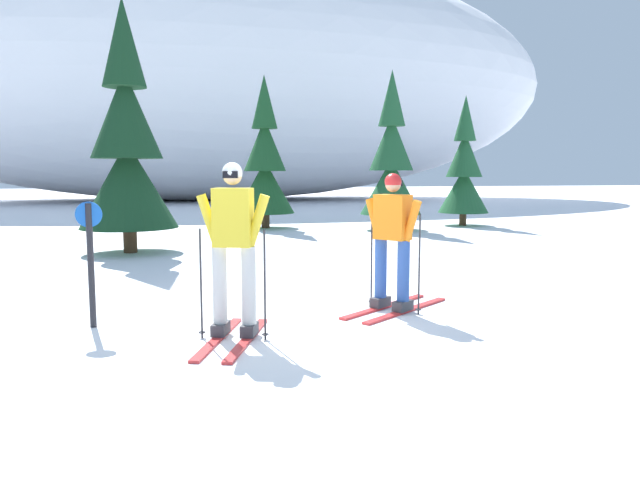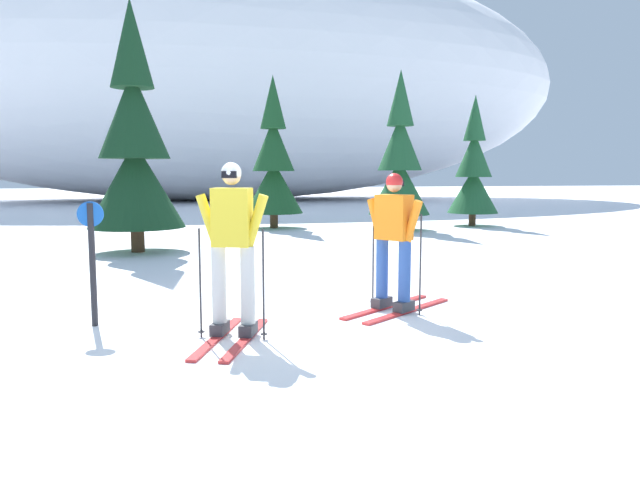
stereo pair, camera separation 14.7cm
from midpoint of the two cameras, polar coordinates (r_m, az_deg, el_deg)
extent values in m
plane|color=white|center=(6.76, -3.29, -8.10)|extent=(120.00, 120.00, 0.00)
cube|color=red|center=(6.18, -6.43, -9.38)|extent=(0.60, 1.51, 0.03)
cube|color=red|center=(6.26, -9.18, -9.22)|extent=(0.60, 1.51, 0.03)
cube|color=#38383D|center=(6.26, -6.22, -8.47)|extent=(0.22, 0.31, 0.12)
cube|color=#38383D|center=(6.34, -8.92, -8.32)|extent=(0.22, 0.31, 0.12)
cylinder|color=silver|center=(6.15, -6.27, -4.32)|extent=(0.15, 0.15, 0.80)
cylinder|color=silver|center=(6.23, -9.00, -4.22)|extent=(0.15, 0.15, 0.80)
cube|color=yellow|center=(6.10, -7.74, 2.18)|extent=(0.44, 0.35, 0.59)
cylinder|color=yellow|center=(6.05, -5.52, 1.69)|extent=(0.29, 0.18, 0.58)
cylinder|color=yellow|center=(6.17, -9.91, 1.72)|extent=(0.29, 0.18, 0.58)
sphere|color=beige|center=(6.08, -7.80, 6.14)|extent=(0.19, 0.19, 0.19)
sphere|color=white|center=(6.08, -7.81, 6.42)|extent=(0.21, 0.21, 0.21)
cube|color=black|center=(6.01, -8.01, 6.23)|extent=(0.15, 0.08, 0.07)
cylinder|color=#2D2D33|center=(6.05, -4.75, -4.32)|extent=(0.02, 0.02, 1.14)
cylinder|color=#2D2D33|center=(6.17, -4.71, -8.97)|extent=(0.07, 0.07, 0.01)
cylinder|color=#2D2D33|center=(6.23, -10.75, -4.10)|extent=(0.02, 0.02, 1.14)
cylinder|color=#2D2D33|center=(6.34, -10.65, -8.63)|extent=(0.07, 0.07, 0.01)
cube|color=red|center=(7.61, 6.92, -6.36)|extent=(1.45, 1.13, 0.03)
cube|color=red|center=(7.43, 9.04, -6.71)|extent=(1.45, 1.13, 0.03)
cube|color=#38383D|center=(7.51, 6.49, -5.94)|extent=(0.31, 0.28, 0.12)
cube|color=#38383D|center=(7.33, 8.62, -6.28)|extent=(0.31, 0.28, 0.12)
cylinder|color=#2D519E|center=(7.43, 6.54, -2.70)|extent=(0.15, 0.15, 0.74)
cylinder|color=#2D519E|center=(7.25, 8.68, -2.97)|extent=(0.15, 0.15, 0.74)
cube|color=orange|center=(7.26, 7.67, 2.18)|extent=(0.44, 0.48, 0.55)
cylinder|color=orange|center=(7.41, 6.00, 1.76)|extent=(0.25, 0.28, 0.58)
cylinder|color=orange|center=(7.12, 9.39, 1.51)|extent=(0.25, 0.28, 0.58)
sphere|color=tan|center=(7.24, 7.72, 5.32)|extent=(0.19, 0.19, 0.19)
sphere|color=red|center=(7.24, 7.72, 5.55)|extent=(0.21, 0.21, 0.21)
cube|color=black|center=(7.31, 8.08, 5.40)|extent=(0.12, 0.14, 0.07)
cylinder|color=#2D2D33|center=(7.57, 5.67, -1.85)|extent=(0.02, 0.02, 1.21)
cylinder|color=#2D2D33|center=(7.67, 5.63, -5.90)|extent=(0.07, 0.07, 0.01)
cylinder|color=#2D2D33|center=(7.19, 10.18, -2.38)|extent=(0.02, 0.02, 1.21)
cylinder|color=#2D2D33|center=(7.29, 10.09, -6.62)|extent=(0.07, 0.07, 0.01)
cylinder|color=#47301E|center=(13.28, -16.78, 0.42)|extent=(0.29, 0.29, 0.71)
cone|color=#14381E|center=(13.21, -16.94, 5.11)|extent=(2.04, 2.04, 1.82)
cone|color=#14381E|center=(13.27, -17.15, 11.42)|extent=(1.47, 1.47, 1.82)
cone|color=#14381E|center=(13.48, -17.37, 17.61)|extent=(0.90, 0.90, 1.82)
cylinder|color=#47301E|center=(18.24, -4.21, 2.13)|extent=(0.25, 0.25, 0.62)
cone|color=#194723|center=(18.19, -4.23, 5.10)|extent=(1.77, 1.77, 1.59)
cone|color=#194723|center=(18.21, -4.26, 9.11)|extent=(1.28, 1.28, 1.59)
cone|color=#194723|center=(18.31, -4.30, 13.09)|extent=(0.78, 0.78, 1.59)
cylinder|color=#47301E|center=(17.72, 7.80, 1.97)|extent=(0.25, 0.25, 0.63)
cone|color=#1E512D|center=(17.67, 7.85, 5.06)|extent=(1.79, 1.79, 1.61)
cone|color=#1E512D|center=(17.69, 7.92, 9.23)|extent=(1.29, 1.29, 1.61)
cone|color=#1E512D|center=(17.80, 7.98, 13.37)|extent=(0.79, 0.79, 1.61)
cylinder|color=#47301E|center=(19.60, 14.60, 2.14)|extent=(0.22, 0.22, 0.56)
cone|color=#1E512D|center=(19.56, 14.67, 4.62)|extent=(1.59, 1.59, 1.42)
cone|color=#1E512D|center=(19.56, 14.77, 7.95)|extent=(1.14, 1.14, 1.42)
cone|color=#1E512D|center=(19.62, 14.86, 11.27)|extent=(0.70, 0.70, 1.42)
ellipsoid|color=white|center=(37.40, -9.99, 14.88)|extent=(42.74, 19.53, 14.39)
cylinder|color=black|center=(7.00, -20.41, -2.27)|extent=(0.07, 0.07, 1.37)
cylinder|color=blue|center=(6.94, -20.59, 2.34)|extent=(0.28, 0.02, 0.28)
camera|label=1|loc=(0.07, -89.37, 0.07)|focal=33.38mm
camera|label=2|loc=(0.07, 90.63, -0.07)|focal=33.38mm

